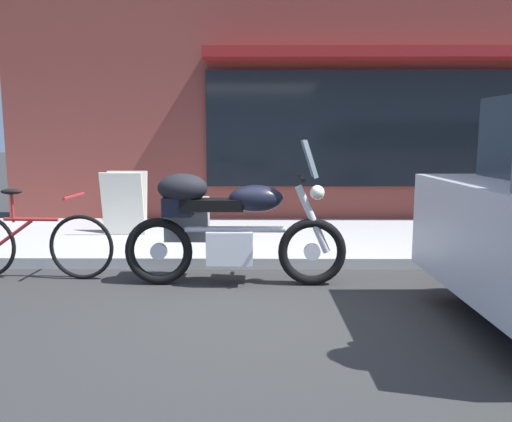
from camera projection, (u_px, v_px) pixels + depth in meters
The scene contains 4 objects.
ground_plane at pixel (254, 309), 4.32m from camera, with size 80.00×80.00×0.00m, color #2C2C2C.
touring_motorcycle at pixel (222, 223), 4.96m from camera, with size 2.15×0.68×1.41m.
parked_bicycle at pixel (32, 243), 5.19m from camera, with size 1.67×0.48×0.92m.
sandwich_board_sign at pixel (125, 203), 6.88m from camera, with size 0.55×0.40×0.85m.
Camera 1 is at (0.06, -4.15, 1.45)m, focal length 35.95 mm.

